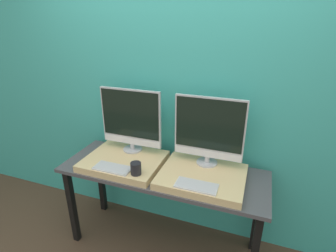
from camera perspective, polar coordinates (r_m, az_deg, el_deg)
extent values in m
cube|color=teal|center=(2.18, 1.97, 7.10)|extent=(8.00, 0.04, 2.60)
cube|color=#47474C|center=(2.10, -1.28, -9.93)|extent=(1.63, 0.56, 0.03)
cube|color=black|center=(2.51, -20.14, -16.12)|extent=(0.05, 0.05, 0.74)
cube|color=black|center=(2.79, -14.36, -11.11)|extent=(0.05, 0.05, 0.74)
cube|color=black|center=(2.41, 18.77, -17.81)|extent=(0.05, 0.05, 0.74)
cube|color=#D6B77F|center=(2.19, -9.53, -7.56)|extent=(0.62, 0.49, 0.06)
cylinder|color=#B2B2B7|center=(2.29, -7.69, -5.01)|extent=(0.16, 0.16, 0.01)
cylinder|color=#B2B2B7|center=(2.28, -7.73, -4.34)|extent=(0.04, 0.04, 0.05)
cube|color=#B2B2B7|center=(2.17, -8.09, 1.86)|extent=(0.53, 0.02, 0.48)
cube|color=black|center=(2.15, -8.31, 2.48)|extent=(0.50, 0.00, 0.39)
cube|color=silver|center=(2.24, -7.97, -3.27)|extent=(0.52, 0.00, 0.06)
cube|color=silver|center=(2.04, -11.97, -8.97)|extent=(0.29, 0.13, 0.01)
cube|color=#B2B2B7|center=(2.04, -11.99, -8.79)|extent=(0.27, 0.12, 0.00)
cylinder|color=black|center=(1.94, -7.00, -9.16)|extent=(0.08, 0.08, 0.09)
cube|color=#D6B77F|center=(1.98, 7.42, -10.86)|extent=(0.62, 0.49, 0.06)
cylinder|color=#B2B2B7|center=(2.10, 8.45, -7.84)|extent=(0.16, 0.16, 0.01)
cylinder|color=#B2B2B7|center=(2.08, 8.50, -7.13)|extent=(0.04, 0.04, 0.05)
cube|color=#B2B2B7|center=(1.97, 8.94, -0.45)|extent=(0.53, 0.02, 0.48)
cube|color=black|center=(1.94, 8.91, 0.21)|extent=(0.50, 0.00, 0.39)
cube|color=silver|center=(2.04, 8.50, -6.00)|extent=(0.52, 0.00, 0.06)
cube|color=silver|center=(1.82, 6.20, -12.82)|extent=(0.29, 0.13, 0.01)
cube|color=#B2B2B7|center=(1.82, 6.21, -12.63)|extent=(0.27, 0.12, 0.00)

